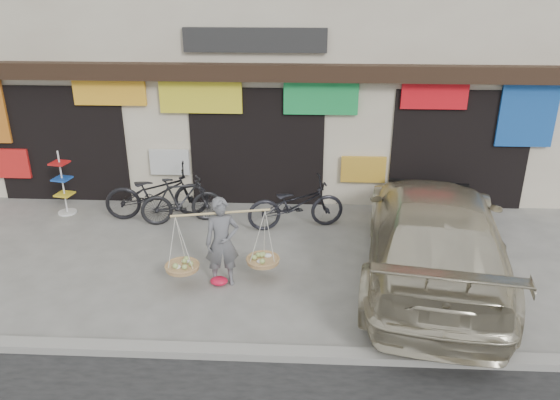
{
  "coord_description": "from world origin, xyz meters",
  "views": [
    {
      "loc": [
        1.11,
        -8.22,
        5.06
      ],
      "look_at": [
        0.65,
        0.9,
        1.18
      ],
      "focal_mm": 35.0,
      "sensor_mm": 36.0,
      "label": 1
    }
  ],
  "objects_px": {
    "street_vendor": "(222,246)",
    "display_rack": "(64,189)",
    "bike_0": "(157,192)",
    "bike_2": "(296,204)",
    "suv": "(434,233)",
    "bike_1": "(182,200)"
  },
  "relations": [
    {
      "from": "street_vendor",
      "to": "bike_0",
      "type": "xyz_separation_m",
      "value": [
        -1.84,
        2.67,
        -0.15
      ]
    },
    {
      "from": "street_vendor",
      "to": "display_rack",
      "type": "distance_m",
      "value": 4.82
    },
    {
      "from": "suv",
      "to": "display_rack",
      "type": "bearing_deg",
      "value": -7.57
    },
    {
      "from": "street_vendor",
      "to": "display_rack",
      "type": "xyz_separation_m",
      "value": [
        -3.95,
        2.76,
        -0.14
      ]
    },
    {
      "from": "street_vendor",
      "to": "suv",
      "type": "xyz_separation_m",
      "value": [
        3.65,
        0.46,
        0.09
      ]
    },
    {
      "from": "bike_2",
      "to": "display_rack",
      "type": "relative_size",
      "value": 1.39
    },
    {
      "from": "suv",
      "to": "display_rack",
      "type": "height_order",
      "value": "suv"
    },
    {
      "from": "bike_0",
      "to": "bike_1",
      "type": "relative_size",
      "value": 1.27
    },
    {
      "from": "bike_0",
      "to": "bike_2",
      "type": "xyz_separation_m",
      "value": [
        3.03,
        -0.38,
        -0.04
      ]
    },
    {
      "from": "suv",
      "to": "bike_2",
      "type": "bearing_deg",
      "value": -27.48
    },
    {
      "from": "bike_1",
      "to": "suv",
      "type": "distance_m",
      "value": 5.26
    },
    {
      "from": "bike_2",
      "to": "bike_1",
      "type": "bearing_deg",
      "value": 73.58
    },
    {
      "from": "suv",
      "to": "bike_0",
      "type": "bearing_deg",
      "value": -12.64
    },
    {
      "from": "bike_0",
      "to": "suv",
      "type": "height_order",
      "value": "suv"
    },
    {
      "from": "bike_0",
      "to": "display_rack",
      "type": "relative_size",
      "value": 1.51
    },
    {
      "from": "street_vendor",
      "to": "bike_0",
      "type": "bearing_deg",
      "value": 112.13
    },
    {
      "from": "street_vendor",
      "to": "display_rack",
      "type": "relative_size",
      "value": 1.31
    },
    {
      "from": "bike_1",
      "to": "display_rack",
      "type": "distance_m",
      "value": 2.73
    },
    {
      "from": "bike_1",
      "to": "suv",
      "type": "relative_size",
      "value": 0.29
    },
    {
      "from": "bike_0",
      "to": "bike_1",
      "type": "xyz_separation_m",
      "value": [
        0.6,
        -0.27,
        -0.06
      ]
    },
    {
      "from": "display_rack",
      "to": "bike_0",
      "type": "bearing_deg",
      "value": -2.58
    },
    {
      "from": "display_rack",
      "to": "bike_2",
      "type": "bearing_deg",
      "value": -5.26
    }
  ]
}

